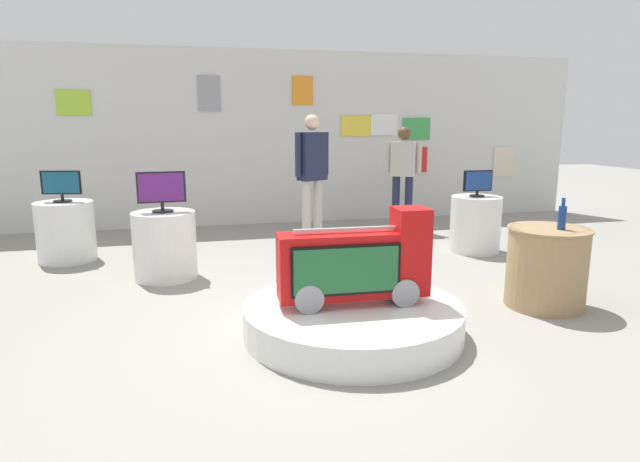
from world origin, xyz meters
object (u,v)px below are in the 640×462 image
object	(u,v)px
novelty_firetruck_tv	(357,266)
shopper_browsing_rear	(312,170)
tv_on_center_rear	(61,185)
tv_on_left_rear	(478,183)
tv_on_right_rear	(161,190)
display_pedestal_left_rear	(475,224)
display_pedestal_center_rear	(66,231)
main_display_pedestal	(353,319)
display_pedestal_right_rear	(165,245)
shopper_browsing_near_truck	(403,171)
side_table_round	(547,267)
bottle_on_side_table	(562,217)

from	to	relation	value
novelty_firetruck_tv	shopper_browsing_rear	world-z (taller)	shopper_browsing_rear
tv_on_center_rear	novelty_firetruck_tv	bearing A→B (deg)	-47.56
tv_on_left_rear	tv_on_right_rear	xyz separation A→B (m)	(-3.92, -0.34, 0.06)
display_pedestal_left_rear	display_pedestal_center_rear	bearing A→B (deg)	172.13
main_display_pedestal	display_pedestal_right_rear	distance (m)	2.53
tv_on_left_rear	display_pedestal_center_rear	xyz separation A→B (m)	(-5.14, 0.72, -0.55)
display_pedestal_center_rear	tv_on_center_rear	distance (m)	0.57
shopper_browsing_near_truck	shopper_browsing_rear	distance (m)	1.79
side_table_round	shopper_browsing_rear	bearing A→B (deg)	118.64
tv_on_left_rear	tv_on_center_rear	size ratio (longest dim) A/B	0.84
novelty_firetruck_tv	bottle_on_side_table	distance (m)	1.98
display_pedestal_center_rear	display_pedestal_right_rear	distance (m)	1.62
main_display_pedestal	display_pedestal_right_rear	size ratio (longest dim) A/B	2.39
display_pedestal_center_rear	tv_on_right_rear	size ratio (longest dim) A/B	1.45
display_pedestal_left_rear	tv_on_left_rear	distance (m)	0.55
main_display_pedestal	display_pedestal_left_rear	bearing A→B (deg)	44.46
tv_on_right_rear	shopper_browsing_near_truck	bearing A→B (deg)	28.32
novelty_firetruck_tv	display_pedestal_left_rear	world-z (taller)	novelty_firetruck_tv
main_display_pedestal	display_pedestal_left_rear	size ratio (longest dim) A/B	2.39
display_pedestal_center_rear	tv_on_right_rear	bearing A→B (deg)	-40.82
tv_on_right_rear	shopper_browsing_rear	bearing A→B (deg)	30.65
main_display_pedestal	display_pedestal_right_rear	world-z (taller)	display_pedestal_right_rear
tv_on_right_rear	shopper_browsing_near_truck	size ratio (longest dim) A/B	0.31
tv_on_left_rear	bottle_on_side_table	size ratio (longest dim) A/B	1.39
main_display_pedestal	tv_on_center_rear	world-z (taller)	tv_on_center_rear
main_display_pedestal	tv_on_right_rear	world-z (taller)	tv_on_right_rear
tv_on_right_rear	shopper_browsing_rear	distance (m)	2.20
display_pedestal_center_rear	display_pedestal_right_rear	world-z (taller)	same
shopper_browsing_near_truck	novelty_firetruck_tv	bearing A→B (deg)	-116.59
novelty_firetruck_tv	tv_on_right_rear	bearing A→B (deg)	128.10
novelty_firetruck_tv	shopper_browsing_rear	distance (m)	3.17
tv_on_left_rear	shopper_browsing_rear	xyz separation A→B (m)	(-2.03, 0.78, 0.14)
shopper_browsing_near_truck	tv_on_right_rear	bearing A→B (deg)	-151.68
tv_on_left_rear	shopper_browsing_rear	world-z (taller)	shopper_browsing_rear
shopper_browsing_near_truck	main_display_pedestal	bearing A→B (deg)	-116.90
novelty_firetruck_tv	tv_on_center_rear	distance (m)	4.15
tv_on_left_rear	side_table_round	xyz separation A→B (m)	(-0.46, -2.10, -0.53)
display_pedestal_center_rear	tv_on_left_rear	bearing A→B (deg)	-7.91
bottle_on_side_table	novelty_firetruck_tv	bearing A→B (deg)	-175.30
display_pedestal_left_rear	display_pedestal_center_rear	distance (m)	5.19
novelty_firetruck_tv	shopper_browsing_near_truck	world-z (taller)	shopper_browsing_near_truck
tv_on_right_rear	side_table_round	bearing A→B (deg)	-26.87
tv_on_right_rear	tv_on_left_rear	bearing A→B (deg)	4.99
display_pedestal_center_rear	tv_on_center_rear	world-z (taller)	tv_on_center_rear
display_pedestal_center_rear	tv_on_center_rear	xyz separation A→B (m)	(0.00, -0.00, 0.57)
novelty_firetruck_tv	bottle_on_side_table	size ratio (longest dim) A/B	4.23
side_table_round	bottle_on_side_table	bearing A→B (deg)	-56.61
display_pedestal_right_rear	tv_on_right_rear	xyz separation A→B (m)	(-0.00, -0.00, 0.60)
display_pedestal_left_rear	shopper_browsing_rear	bearing A→B (deg)	159.10
novelty_firetruck_tv	tv_on_left_rear	world-z (taller)	tv_on_left_rear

